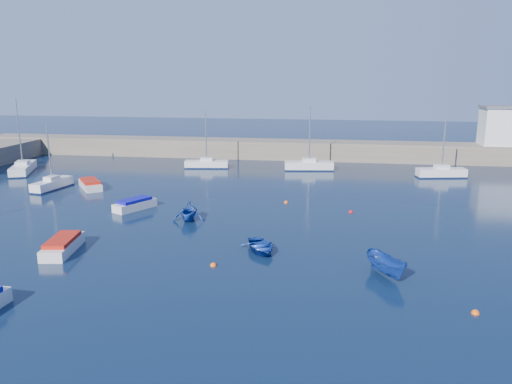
# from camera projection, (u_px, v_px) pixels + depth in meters

# --- Properties ---
(ground) EXTENTS (220.00, 220.00, 0.00)m
(ground) POSITION_uv_depth(u_px,v_px,m) (241.00, 290.00, 28.64)
(ground) COLOR #0C1C36
(ground) RESTS_ON ground
(back_wall) EXTENTS (96.00, 4.50, 2.60)m
(back_wall) POSITION_uv_depth(u_px,v_px,m) (298.00, 150.00, 72.57)
(back_wall) COLOR #6F6354
(back_wall) RESTS_ON ground
(sailboat_3) EXTENTS (2.31, 5.40, 7.03)m
(sailboat_3) POSITION_uv_depth(u_px,v_px,m) (52.00, 184.00, 53.53)
(sailboat_3) COLOR silver
(sailboat_3) RESTS_ON ground
(sailboat_4) EXTENTS (4.48, 7.31, 9.22)m
(sailboat_4) POSITION_uv_depth(u_px,v_px,m) (23.00, 168.00, 62.33)
(sailboat_4) COLOR silver
(sailboat_4) RESTS_ON ground
(sailboat_5) EXTENTS (5.82, 2.34, 7.48)m
(sailboat_5) POSITION_uv_depth(u_px,v_px,m) (207.00, 164.00, 65.57)
(sailboat_5) COLOR silver
(sailboat_5) RESTS_ON ground
(sailboat_6) EXTENTS (6.37, 2.54, 8.22)m
(sailboat_6) POSITION_uv_depth(u_px,v_px,m) (309.00, 165.00, 64.07)
(sailboat_6) COLOR silver
(sailboat_6) RESTS_ON ground
(sailboat_7) EXTENTS (5.95, 2.66, 7.69)m
(sailboat_7) POSITION_uv_depth(u_px,v_px,m) (441.00, 172.00, 59.63)
(sailboat_7) COLOR silver
(sailboat_7) RESTS_ON ground
(motorboat_0) EXTENTS (2.30, 4.78, 1.03)m
(motorboat_0) POSITION_uv_depth(u_px,v_px,m) (63.00, 245.00, 34.73)
(motorboat_0) COLOR silver
(motorboat_0) RESTS_ON ground
(motorboat_1) EXTENTS (3.22, 4.26, 1.00)m
(motorboat_1) POSITION_uv_depth(u_px,v_px,m) (135.00, 204.00, 45.63)
(motorboat_1) COLOR silver
(motorboat_1) RESTS_ON ground
(motorboat_2) EXTENTS (4.16, 4.74, 0.97)m
(motorboat_2) POSITION_uv_depth(u_px,v_px,m) (90.00, 184.00, 53.90)
(motorboat_2) COLOR silver
(motorboat_2) RESTS_ON ground
(dinghy_center) EXTENTS (3.66, 4.16, 0.71)m
(dinghy_center) POSITION_uv_depth(u_px,v_px,m) (261.00, 246.00, 34.82)
(dinghy_center) COLOR navy
(dinghy_center) RESTS_ON ground
(dinghy_left) EXTENTS (2.88, 3.29, 1.66)m
(dinghy_left) POSITION_uv_depth(u_px,v_px,m) (189.00, 211.00, 42.04)
(dinghy_left) COLOR navy
(dinghy_left) RESTS_ON ground
(dinghy_right) EXTENTS (2.92, 3.72, 1.36)m
(dinghy_right) POSITION_uv_depth(u_px,v_px,m) (386.00, 266.00, 30.50)
(dinghy_right) COLOR navy
(dinghy_right) RESTS_ON ground
(buoy_0) EXTENTS (0.43, 0.43, 0.43)m
(buoy_0) POSITION_uv_depth(u_px,v_px,m) (213.00, 266.00, 32.28)
(buoy_0) COLOR #FF590D
(buoy_0) RESTS_ON ground
(buoy_1) EXTENTS (0.41, 0.41, 0.41)m
(buoy_1) POSITION_uv_depth(u_px,v_px,m) (351.00, 212.00, 44.66)
(buoy_1) COLOR red
(buoy_1) RESTS_ON ground
(buoy_3) EXTENTS (0.42, 0.42, 0.42)m
(buoy_3) POSITION_uv_depth(u_px,v_px,m) (286.00, 203.00, 47.98)
(buoy_3) COLOR #FF590D
(buoy_3) RESTS_ON ground
(buoy_5) EXTENTS (0.43, 0.43, 0.43)m
(buoy_5) POSITION_uv_depth(u_px,v_px,m) (475.00, 314.00, 25.85)
(buoy_5) COLOR #FF590D
(buoy_5) RESTS_ON ground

